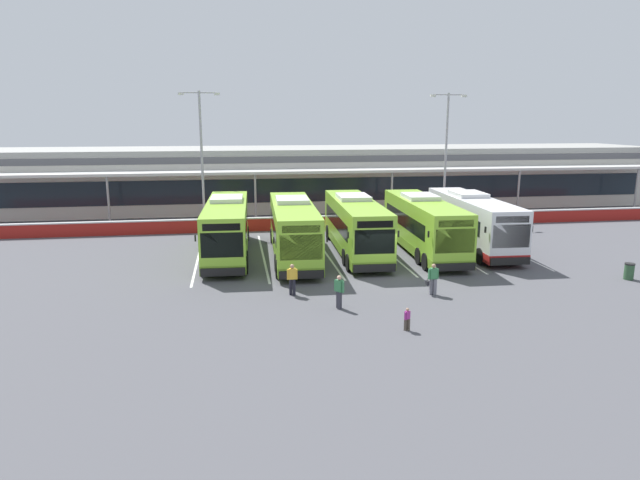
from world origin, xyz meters
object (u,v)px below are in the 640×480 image
object	(u,v)px
coach_bus_left_centre	(293,230)
pedestrian_with_handbag	(433,278)
litter_bin	(629,271)
coach_bus_leftmost	(227,229)
coach_bus_centre	(355,226)
pedestrian_in_dark_coat	(292,278)
pedestrian_child	(407,318)
lamp_post_west	(202,151)
coach_bus_rightmost	(472,222)
lamp_post_centre	(446,149)
pedestrian_approaching_bus	(339,291)
coach_bus_right_centre	(423,226)

from	to	relation	value
coach_bus_left_centre	pedestrian_with_handbag	world-z (taller)	coach_bus_left_centre
litter_bin	coach_bus_leftmost	bearing A→B (deg)	157.64
coach_bus_centre	pedestrian_in_dark_coat	bearing A→B (deg)	-121.05
coach_bus_centre	pedestrian_with_handbag	bearing A→B (deg)	-78.72
pedestrian_child	lamp_post_west	world-z (taller)	lamp_post_west
coach_bus_rightmost	lamp_post_centre	size ratio (longest dim) A/B	1.11
coach_bus_leftmost	coach_bus_centre	xyz separation A→B (m)	(8.47, -0.48, 0.00)
coach_bus_rightmost	pedestrian_approaching_bus	size ratio (longest dim) A/B	7.55
coach_bus_right_centre	coach_bus_rightmost	size ratio (longest dim) A/B	1.00
coach_bus_left_centre	coach_bus_rightmost	xyz separation A→B (m)	(12.59, 1.00, 0.00)
coach_bus_left_centre	pedestrian_in_dark_coat	size ratio (longest dim) A/B	7.55
coach_bus_right_centre	lamp_post_centre	xyz separation A→B (m)	(5.91, 11.58, 4.50)
pedestrian_child	coach_bus_rightmost	bearing A→B (deg)	57.54
pedestrian_approaching_bus	litter_bin	xyz separation A→B (m)	(16.96, 2.32, -0.41)
pedestrian_approaching_bus	coach_bus_right_centre	bearing A→B (deg)	53.57
pedestrian_approaching_bus	litter_bin	size ratio (longest dim) A/B	1.74
coach_bus_right_centre	litter_bin	size ratio (longest dim) A/B	13.16
coach_bus_leftmost	coach_bus_centre	distance (m)	8.48
pedestrian_with_handbag	lamp_post_centre	world-z (taller)	lamp_post_centre
coach_bus_leftmost	pedestrian_with_handbag	bearing A→B (deg)	-44.20
coach_bus_right_centre	litter_bin	world-z (taller)	coach_bus_right_centre
pedestrian_child	litter_bin	bearing A→B (deg)	20.76
coach_bus_right_centre	pedestrian_child	world-z (taller)	coach_bus_right_centre
coach_bus_left_centre	lamp_post_west	world-z (taller)	lamp_post_west
pedestrian_child	litter_bin	distance (m)	15.66
coach_bus_centre	coach_bus_right_centre	bearing A→B (deg)	-5.88
pedestrian_approaching_bus	pedestrian_child	bearing A→B (deg)	-54.33
litter_bin	pedestrian_child	bearing A→B (deg)	-159.24
coach_bus_rightmost	litter_bin	world-z (taller)	coach_bus_rightmost
coach_bus_left_centre	pedestrian_approaching_bus	bearing A→B (deg)	-84.16
pedestrian_with_handbag	pedestrian_child	distance (m)	5.39
coach_bus_centre	pedestrian_approaching_bus	size ratio (longest dim) A/B	7.55
pedestrian_approaching_bus	lamp_post_centre	bearing A→B (deg)	58.27
pedestrian_child	coach_bus_left_centre	bearing A→B (deg)	104.02
pedestrian_child	lamp_post_centre	xyz separation A→B (m)	(11.35, 25.33, 5.75)
coach_bus_right_centre	coach_bus_rightmost	xyz separation A→B (m)	(3.78, 0.75, 0.00)
coach_bus_right_centre	lamp_post_centre	bearing A→B (deg)	62.99
lamp_post_centre	coach_bus_right_centre	bearing A→B (deg)	-117.01
lamp_post_west	litter_bin	bearing A→B (deg)	-38.56
coach_bus_centre	pedestrian_in_dark_coat	world-z (taller)	coach_bus_centre
pedestrian_with_handbag	pedestrian_in_dark_coat	size ratio (longest dim) A/B	1.00
coach_bus_leftmost	pedestrian_child	world-z (taller)	coach_bus_leftmost
pedestrian_with_handbag	pedestrian_child	bearing A→B (deg)	-121.36
coach_bus_centre	coach_bus_right_centre	distance (m)	4.59
coach_bus_rightmost	pedestrian_in_dark_coat	bearing A→B (deg)	-146.74
coach_bus_left_centre	lamp_post_centre	distance (m)	19.42
pedestrian_child	pedestrian_in_dark_coat	bearing A→B (deg)	127.26
lamp_post_centre	litter_bin	size ratio (longest dim) A/B	11.83
coach_bus_leftmost	lamp_post_centre	size ratio (longest dim) A/B	1.11
pedestrian_with_handbag	pedestrian_child	size ratio (longest dim) A/B	1.61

